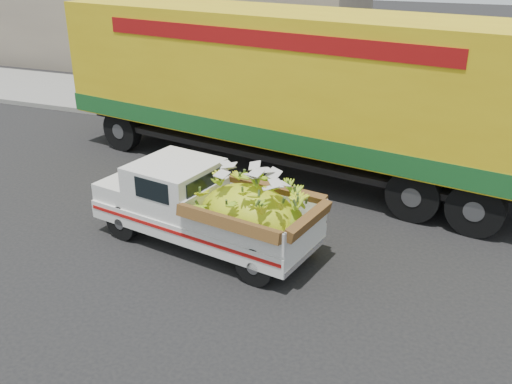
% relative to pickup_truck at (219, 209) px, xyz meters
% --- Properties ---
extents(ground, '(100.00, 100.00, 0.00)m').
position_rel_pickup_truck_xyz_m(ground, '(-1.90, -0.54, -0.80)').
color(ground, black).
rests_on(ground, ground).
extents(curb, '(60.00, 0.25, 0.15)m').
position_rel_pickup_truck_xyz_m(curb, '(-1.90, 6.60, -0.72)').
color(curb, gray).
rests_on(curb, ground).
extents(sidewalk, '(60.00, 4.00, 0.14)m').
position_rel_pickup_truck_xyz_m(sidewalk, '(-1.90, 8.70, -0.73)').
color(sidewalk, gray).
rests_on(sidewalk, ground).
extents(building_left, '(18.00, 6.00, 5.00)m').
position_rel_pickup_truck_xyz_m(building_left, '(-9.90, 14.60, 1.70)').
color(building_left, gray).
rests_on(building_left, ground).
extents(pickup_truck, '(4.44, 2.27, 1.48)m').
position_rel_pickup_truck_xyz_m(pickup_truck, '(0.00, 0.00, 0.00)').
color(pickup_truck, black).
rests_on(pickup_truck, ground).
extents(semi_trailer, '(12.08, 4.61, 3.80)m').
position_rel_pickup_truck_xyz_m(semi_trailer, '(-0.13, 4.14, 1.32)').
color(semi_trailer, black).
rests_on(semi_trailer, ground).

